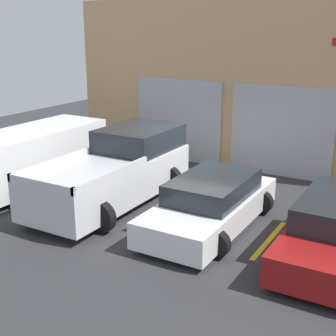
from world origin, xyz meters
The scene contains 9 objects.
ground_plane centered at (0.00, 0.00, 0.00)m, with size 28.00×28.00×0.00m, color #2D2D30.
shophouse_building centered at (-0.01, 3.29, 2.68)m, with size 12.17×0.68×5.45m.
pickup_truck centered at (-1.46, -1.47, 0.86)m, with size 2.50×5.08×1.84m.
sedan_white centered at (1.46, -1.70, 0.57)m, with size 2.12×4.38×1.21m.
van_right centered at (-4.37, -1.73, 0.91)m, with size 2.22×4.91×1.69m.
parking_stripe_far_left centered at (-5.83, -1.73, 0.00)m, with size 0.12×2.20×0.01m, color gold.
parking_stripe_left centered at (-2.91, -1.73, 0.00)m, with size 0.12×2.20×0.01m, color gold.
parking_stripe_centre centered at (0.00, -1.73, 0.00)m, with size 0.12×2.20×0.01m, color gold.
parking_stripe_right centered at (2.91, -1.73, 0.00)m, with size 0.12×2.20×0.01m, color gold.
Camera 1 is at (5.75, -11.10, 4.60)m, focal length 50.00 mm.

